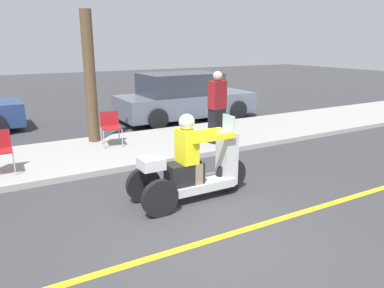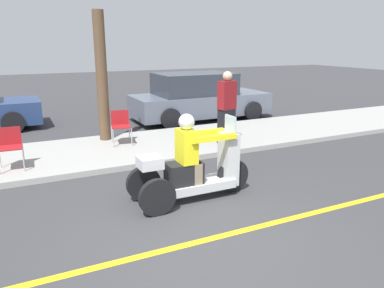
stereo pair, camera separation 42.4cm
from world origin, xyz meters
TOP-DOWN VIEW (x-y plane):
  - ground_plane at (0.00, 0.00)m, footprint 60.00×60.00m
  - lane_stripe at (0.40, 0.00)m, footprint 24.00×0.12m
  - sidewalk_strip at (0.00, 4.60)m, footprint 28.00×2.80m
  - motorcycle_trike at (0.41, 1.32)m, footprint 2.14×0.75m
  - spectator_far_back at (2.57, 3.84)m, footprint 0.47×0.34m
  - folding_chair_curbside at (-2.31, 4.04)m, footprint 0.48×0.48m
  - folding_chair_set_back at (0.19, 4.95)m, footprint 0.53×0.53m
  - parked_car_lot_left at (3.55, 7.34)m, footprint 4.64×2.09m
  - tree_trunk at (-0.08, 5.52)m, footprint 0.28×0.28m

SIDE VIEW (x-z plane):
  - ground_plane at x=0.00m, z-range 0.00..0.00m
  - lane_stripe at x=0.40m, z-range 0.00..0.01m
  - sidewalk_strip at x=0.00m, z-range 0.00..0.12m
  - motorcycle_trike at x=0.41m, z-range -0.21..1.27m
  - folding_chair_curbside at x=-2.31m, z-range 0.21..1.03m
  - folding_chair_set_back at x=0.19m, z-range 0.21..1.03m
  - parked_car_lot_left at x=3.55m, z-range -0.05..1.53m
  - spectator_far_back at x=2.57m, z-range 0.09..1.87m
  - tree_trunk at x=-0.08m, z-range 0.12..3.33m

